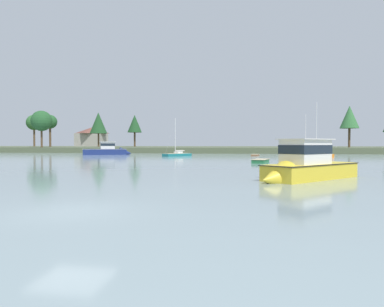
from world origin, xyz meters
TOP-DOWN VIEW (x-y plane):
  - ground_plane at (0.00, 0.00)m, footprint 518.71×518.71m
  - far_shore_bank at (0.00, 101.56)m, footprint 233.42×57.79m
  - dinghy_wood at (7.47, 58.89)m, footprint 1.83×3.14m
  - sailboat_teal at (-7.27, 53.65)m, footprint 4.97×5.94m
  - dinghy_green at (7.63, 32.62)m, footprint 2.44×3.82m
  - cruiser_navy at (-23.73, 60.62)m, footprint 10.62×7.42m
  - cruiser_yellow at (9.75, 12.31)m, footprint 7.78×8.23m
  - sailboat_orange at (17.92, 50.76)m, footprint 5.86×5.22m
  - shore_tree_center_right at (32.82, 87.73)m, footprint 4.94×4.94m
  - shore_tree_far_left at (-48.94, 74.91)m, footprint 5.51×5.51m
  - shore_tree_right at (-43.35, 98.56)m, footprint 5.71×5.71m
  - shore_tree_center at (-32.07, 102.48)m, footprint 4.86×4.86m
  - shore_tree_inland_a at (-55.05, 89.03)m, footprint 4.32×4.32m
  - shore_tree_left_mid at (-70.13, 103.57)m, footprint 5.47×5.47m
  - cottage_eastern at (-53.75, 115.38)m, footprint 10.43×10.04m

SIDE VIEW (x-z plane):
  - ground_plane at x=0.00m, z-range 0.00..0.00m
  - dinghy_wood at x=7.47m, z-range -0.10..0.33m
  - dinghy_green at x=7.63m, z-range -0.17..0.49m
  - sailboat_teal at x=-7.27m, z-range -3.64..3.98m
  - sailboat_orange at x=17.92m, z-range -4.73..5.14m
  - cruiser_navy at x=-23.73m, z-range -2.17..3.42m
  - cruiser_yellow at x=9.75m, z-range -1.91..3.25m
  - far_shore_bank at x=0.00m, z-range 0.00..1.41m
  - cottage_eastern at x=-53.75m, z-range 1.54..8.78m
  - shore_tree_far_left at x=-48.94m, z-range 3.57..13.46m
  - shore_tree_inland_a at x=-55.05m, z-range 4.10..14.11m
  - shore_tree_center at x=-32.07m, z-range 3.76..14.55m
  - shore_tree_right at x=-43.35m, z-range 3.60..15.02m
  - shore_tree_center_right at x=32.82m, z-range 3.90..15.08m
  - shore_tree_left_mid at x=-70.13m, z-range 4.27..15.65m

